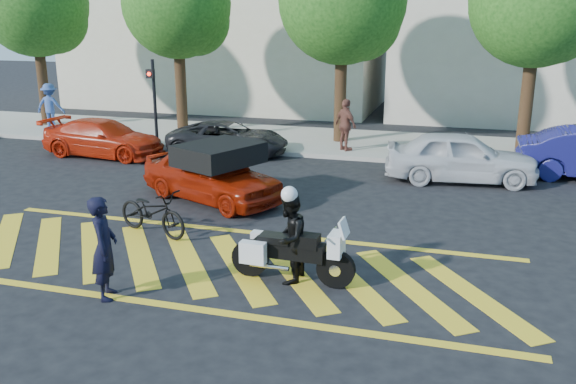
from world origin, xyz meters
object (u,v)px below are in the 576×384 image
(red_convertible, at_px, (212,174))
(parked_left, at_px, (104,138))
(bicycle, at_px, (152,212))
(parked_mid_right, at_px, (461,157))
(parked_mid_left, at_px, (228,138))
(officer_bike, at_px, (104,248))
(officer_moto, at_px, (289,238))
(police_motorcycle, at_px, (290,252))

(red_convertible, height_order, parked_left, red_convertible)
(bicycle, bearing_deg, parked_mid_right, -25.88)
(parked_left, relative_size, parked_mid_left, 1.04)
(bicycle, distance_m, red_convertible, 2.79)
(parked_left, bearing_deg, red_convertible, -120.82)
(officer_bike, distance_m, parked_left, 11.53)
(parked_mid_left, xyz_separation_m, parked_mid_right, (7.89, -1.40, 0.16))
(red_convertible, distance_m, parked_mid_left, 5.48)
(parked_left, xyz_separation_m, parked_mid_right, (11.97, 0.00, 0.11))
(officer_moto, bearing_deg, parked_left, -129.63)
(bicycle, xyz_separation_m, parked_mid_right, (6.52, 6.60, 0.22))
(officer_moto, xyz_separation_m, red_convertible, (-3.39, 4.33, -0.13))
(parked_left, height_order, parked_mid_right, parked_mid_right)
(red_convertible, bearing_deg, officer_moto, -117.96)
(parked_left, height_order, parked_mid_left, parked_left)
(bicycle, relative_size, officer_moto, 1.18)
(bicycle, height_order, parked_left, parked_left)
(police_motorcycle, bearing_deg, parked_mid_right, 72.97)
(officer_moto, bearing_deg, red_convertible, -139.69)
(officer_bike, height_order, red_convertible, officer_bike)
(officer_bike, bearing_deg, red_convertible, -17.60)
(officer_moto, xyz_separation_m, parked_mid_right, (2.87, 8.16, -0.10))
(officer_bike, distance_m, officer_moto, 3.25)
(officer_bike, bearing_deg, parked_mid_right, -53.33)
(bicycle, bearing_deg, officer_bike, -146.97)
(officer_bike, relative_size, red_convertible, 0.44)
(parked_left, bearing_deg, bicycle, -137.42)
(parked_mid_left, bearing_deg, parked_mid_right, -107.69)
(parked_mid_left, bearing_deg, police_motorcycle, -159.87)
(police_motorcycle, xyz_separation_m, officer_moto, (-0.02, -0.00, 0.27))
(parked_mid_left, height_order, parked_mid_right, parked_mid_right)
(police_motorcycle, height_order, parked_mid_left, parked_mid_left)
(officer_bike, distance_m, bicycle, 3.22)
(officer_bike, xyz_separation_m, parked_mid_right, (5.73, 9.70, -0.17))
(officer_bike, distance_m, red_convertible, 5.89)
(officer_bike, bearing_deg, parked_mid_left, -11.74)
(officer_moto, height_order, parked_left, officer_moto)
(police_motorcycle, relative_size, officer_moto, 1.41)
(officer_moto, bearing_deg, parked_mid_right, 162.88)
(officer_bike, bearing_deg, bicycle, -8.47)
(police_motorcycle, height_order, red_convertible, red_convertible)
(red_convertible, distance_m, parked_mid_right, 7.34)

